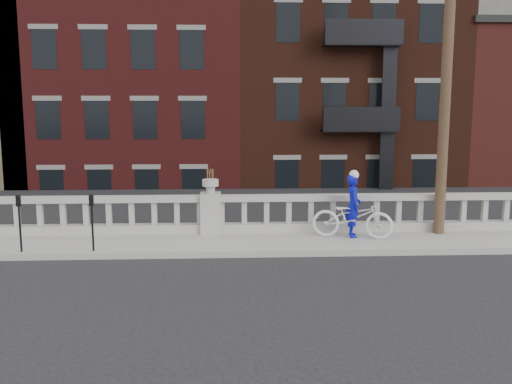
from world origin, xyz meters
TOP-DOWN VIEW (x-y plane):
  - ground at (0.00, 0.00)m, footprint 120.00×120.00m
  - sidewalk at (0.00, 3.00)m, footprint 32.00×2.20m
  - balustrade at (0.00, 3.95)m, footprint 28.00×0.34m
  - planter_pedestal at (0.00, 3.95)m, footprint 0.55×0.55m
  - lower_level at (0.56, 23.04)m, footprint 80.00×44.00m
  - utility_pole at (6.20, 3.60)m, footprint 1.60×0.28m
  - parking_meter_d at (-4.46, 2.15)m, footprint 0.10×0.09m
  - parking_meter_e at (-2.76, 2.15)m, footprint 0.10×0.09m
  - bicycle at (3.73, 3.20)m, footprint 2.22×1.27m
  - cyclist at (3.77, 3.33)m, footprint 0.43×0.63m

SIDE VIEW (x-z plane):
  - ground at x=0.00m, z-range 0.00..0.00m
  - sidewalk at x=0.00m, z-range 0.00..0.15m
  - balustrade at x=0.00m, z-range 0.13..1.16m
  - bicycle at x=3.73m, z-range 0.15..1.25m
  - planter_pedestal at x=0.00m, z-range -0.05..1.71m
  - cyclist at x=3.77m, z-range 0.15..1.82m
  - parking_meter_d at x=-4.46m, z-range 0.32..1.68m
  - parking_meter_e at x=-2.76m, z-range 0.32..1.68m
  - lower_level at x=0.56m, z-range -7.77..13.03m
  - utility_pole at x=6.20m, z-range 0.24..10.24m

